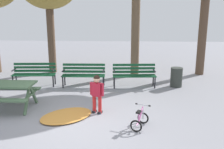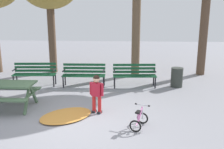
{
  "view_description": "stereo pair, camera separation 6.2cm",
  "coord_description": "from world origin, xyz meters",
  "px_view_note": "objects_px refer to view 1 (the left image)",
  "views": [
    {
      "loc": [
        1.27,
        -5.96,
        2.81
      ],
      "look_at": [
        0.85,
        1.83,
        0.85
      ],
      "focal_mm": 41.17,
      "sensor_mm": 36.0,
      "label": 1
    },
    {
      "loc": [
        1.33,
        -5.96,
        2.81
      ],
      "look_at": [
        0.85,
        1.83,
        0.85
      ],
      "focal_mm": 41.17,
      "sensor_mm": 36.0,
      "label": 2
    }
  ],
  "objects_px": {
    "kids_bicycle": "(140,120)",
    "park_bench_right": "(134,73)",
    "picnic_table": "(3,89)",
    "trash_bin": "(176,77)",
    "park_bench_left": "(84,73)",
    "child_standing": "(97,91)",
    "park_bench_far_left": "(34,72)"
  },
  "relations": [
    {
      "from": "picnic_table",
      "to": "park_bench_left",
      "type": "xyz_separation_m",
      "value": [
        1.97,
        2.38,
        -0.08
      ]
    },
    {
      "from": "kids_bicycle",
      "to": "trash_bin",
      "type": "bearing_deg",
      "value": 66.66
    },
    {
      "from": "park_bench_right",
      "to": "child_standing",
      "type": "height_order",
      "value": "child_standing"
    },
    {
      "from": "park_bench_left",
      "to": "child_standing",
      "type": "xyz_separation_m",
      "value": [
        0.79,
        -2.59,
        0.14
      ]
    },
    {
      "from": "child_standing",
      "to": "trash_bin",
      "type": "xyz_separation_m",
      "value": [
        2.7,
        2.73,
        -0.29
      ]
    },
    {
      "from": "picnic_table",
      "to": "park_bench_right",
      "type": "height_order",
      "value": "park_bench_right"
    },
    {
      "from": "park_bench_right",
      "to": "park_bench_far_left",
      "type": "bearing_deg",
      "value": -179.61
    },
    {
      "from": "picnic_table",
      "to": "trash_bin",
      "type": "distance_m",
      "value": 6.01
    },
    {
      "from": "park_bench_left",
      "to": "kids_bicycle",
      "type": "distance_m",
      "value": 3.98
    },
    {
      "from": "kids_bicycle",
      "to": "trash_bin",
      "type": "relative_size",
      "value": 0.87
    },
    {
      "from": "trash_bin",
      "to": "child_standing",
      "type": "bearing_deg",
      "value": -134.65
    },
    {
      "from": "park_bench_left",
      "to": "kids_bicycle",
      "type": "height_order",
      "value": "park_bench_left"
    },
    {
      "from": "park_bench_far_left",
      "to": "kids_bicycle",
      "type": "xyz_separation_m",
      "value": [
        3.84,
        -3.51,
        -0.31
      ]
    },
    {
      "from": "kids_bicycle",
      "to": "park_bench_right",
      "type": "bearing_deg",
      "value": 90.57
    },
    {
      "from": "picnic_table",
      "to": "kids_bicycle",
      "type": "distance_m",
      "value": 4.06
    },
    {
      "from": "picnic_table",
      "to": "park_bench_left",
      "type": "relative_size",
      "value": 1.12
    },
    {
      "from": "park_bench_right",
      "to": "trash_bin",
      "type": "height_order",
      "value": "park_bench_right"
    },
    {
      "from": "park_bench_right",
      "to": "trash_bin",
      "type": "distance_m",
      "value": 1.6
    },
    {
      "from": "picnic_table",
      "to": "park_bench_left",
      "type": "distance_m",
      "value": 3.09
    },
    {
      "from": "park_bench_far_left",
      "to": "park_bench_right",
      "type": "relative_size",
      "value": 1.0
    },
    {
      "from": "picnic_table",
      "to": "kids_bicycle",
      "type": "bearing_deg",
      "value": -15.61
    },
    {
      "from": "picnic_table",
      "to": "park_bench_far_left",
      "type": "bearing_deg",
      "value": 88.56
    },
    {
      "from": "trash_bin",
      "to": "kids_bicycle",
      "type": "bearing_deg",
      "value": -113.34
    },
    {
      "from": "park_bench_far_left",
      "to": "child_standing",
      "type": "xyz_separation_m",
      "value": [
        2.69,
        -2.63,
        0.14
      ]
    },
    {
      "from": "picnic_table",
      "to": "trash_bin",
      "type": "relative_size",
      "value": 2.48
    },
    {
      "from": "picnic_table",
      "to": "park_bench_far_left",
      "type": "relative_size",
      "value": 1.1
    },
    {
      "from": "kids_bicycle",
      "to": "park_bench_far_left",
      "type": "bearing_deg",
      "value": 137.57
    },
    {
      "from": "child_standing",
      "to": "trash_bin",
      "type": "bearing_deg",
      "value": 45.35
    },
    {
      "from": "child_standing",
      "to": "picnic_table",
      "type": "bearing_deg",
      "value": 175.6
    },
    {
      "from": "park_bench_left",
      "to": "child_standing",
      "type": "relative_size",
      "value": 1.47
    },
    {
      "from": "park_bench_far_left",
      "to": "park_bench_left",
      "type": "xyz_separation_m",
      "value": [
        1.9,
        -0.04,
        0.0
      ]
    },
    {
      "from": "park_bench_left",
      "to": "park_bench_far_left",
      "type": "bearing_deg",
      "value": 178.82
    }
  ]
}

